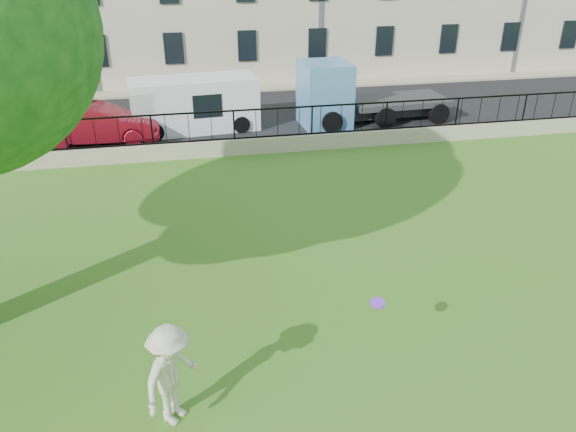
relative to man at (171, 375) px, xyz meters
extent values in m
plane|color=#40741B|center=(2.50, 0.88, -0.96)|extent=(120.00, 120.00, 0.00)
cube|color=tan|center=(2.50, 12.88, -0.66)|extent=(50.00, 0.40, 0.60)
cube|color=black|center=(2.50, 12.88, -0.33)|extent=(50.00, 0.05, 0.06)
cube|color=black|center=(2.50, 12.88, 0.74)|extent=(50.00, 0.05, 0.06)
cube|color=black|center=(2.50, 17.58, -0.96)|extent=(60.00, 9.00, 0.01)
cube|color=tan|center=(2.50, 22.78, -0.90)|extent=(60.00, 1.40, 0.12)
imported|color=beige|center=(0.00, 0.00, 0.00)|extent=(1.33, 1.42, 1.93)
cylinder|color=#7D2AEF|center=(3.80, 0.66, 0.46)|extent=(0.30, 0.29, 0.12)
imported|color=#A61427|center=(-2.61, 15.28, -0.19)|extent=(4.78, 1.93, 1.54)
cube|color=white|center=(1.20, 16.28, 0.14)|extent=(5.41, 2.53, 2.20)
cube|color=#5795CD|center=(9.00, 15.95, 0.39)|extent=(6.58, 2.64, 2.71)
camera|label=1|loc=(0.50, -7.37, 6.53)|focal=35.00mm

